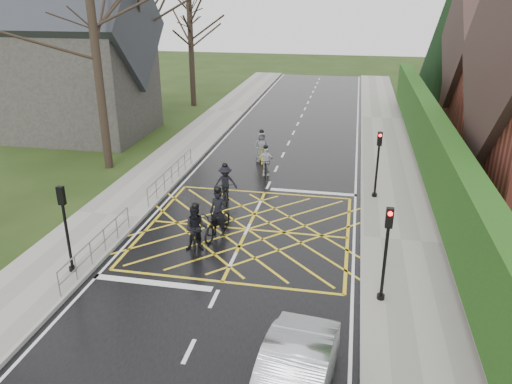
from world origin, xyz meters
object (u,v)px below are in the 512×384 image
(cyclist_rear, at_px, (218,220))
(cyclist_lead, at_px, (261,151))
(cyclist_back, at_px, (196,233))
(cyclist_front, at_px, (265,164))
(cyclist_mid, at_px, (225,187))
(car, at_px, (292,384))

(cyclist_rear, distance_m, cyclist_lead, 9.38)
(cyclist_back, relative_size, cyclist_front, 1.17)
(cyclist_mid, bearing_deg, cyclist_lead, 63.84)
(cyclist_mid, relative_size, car, 0.43)
(cyclist_front, bearing_deg, cyclist_lead, 94.84)
(cyclist_lead, bearing_deg, cyclist_rear, -106.31)
(car, bearing_deg, cyclist_rear, 121.26)
(cyclist_mid, xyz_separation_m, cyclist_lead, (0.59, 5.82, -0.01))
(cyclist_lead, height_order, car, cyclist_lead)
(cyclist_front, height_order, car, cyclist_front)
(cyclist_mid, xyz_separation_m, cyclist_front, (1.23, 3.59, -0.05))
(cyclist_front, distance_m, car, 15.69)
(cyclist_rear, bearing_deg, cyclist_front, 95.95)
(cyclist_front, xyz_separation_m, cyclist_lead, (-0.64, 2.23, 0.03))
(cyclist_lead, bearing_deg, cyclist_mid, -112.31)
(cyclist_back, bearing_deg, car, -67.99)
(cyclist_back, relative_size, car, 0.44)
(cyclist_mid, xyz_separation_m, car, (4.56, -11.73, 0.09))
(cyclist_rear, distance_m, cyclist_mid, 3.61)
(cyclist_mid, bearing_deg, cyclist_front, 50.78)
(cyclist_front, bearing_deg, car, -88.80)
(cyclist_mid, height_order, cyclist_front, cyclist_mid)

